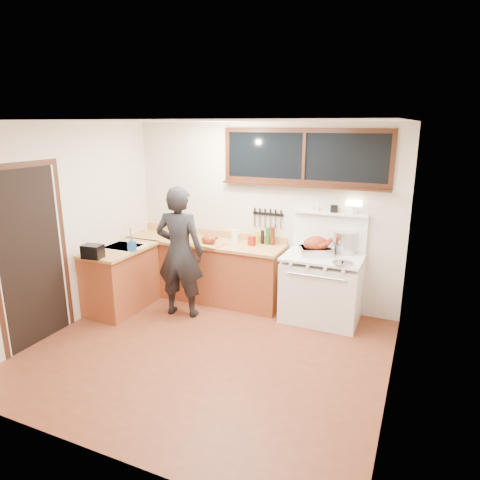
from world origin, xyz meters
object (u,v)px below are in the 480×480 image
at_px(man, 180,252).
at_px(vintage_stove, 322,286).
at_px(roast_turkey, 316,247).
at_px(cutting_board, 209,241).

bearing_deg(man, vintage_stove, 19.02).
height_order(man, roast_turkey, man).
bearing_deg(cutting_board, man, -110.49).
distance_m(man, roast_turkey, 1.83).
height_order(vintage_stove, cutting_board, vintage_stove).
relative_size(cutting_board, roast_turkey, 0.90).
bearing_deg(roast_turkey, man, -159.20).
relative_size(man, roast_turkey, 3.46).
height_order(man, cutting_board, man).
relative_size(vintage_stove, man, 0.89).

